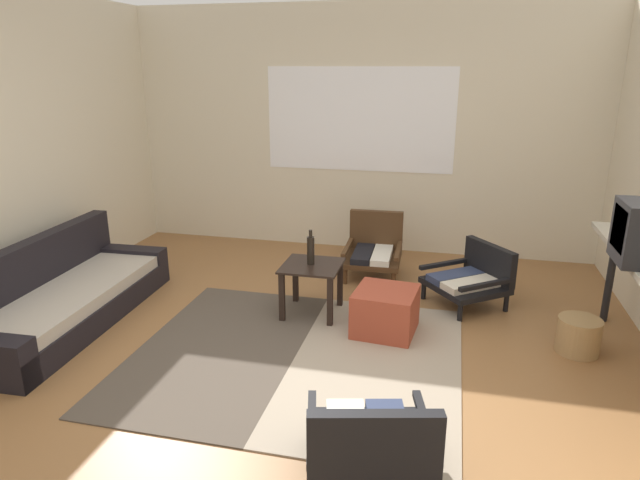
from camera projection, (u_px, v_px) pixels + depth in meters
The scene contains 11 objects.
ground_plane at pixel (281, 380), 3.81m from camera, with size 7.80×7.80×0.00m, color olive.
far_wall_with_window at pixel (360, 131), 6.24m from camera, with size 5.60×0.13×2.70m.
area_rug at pixel (296, 356), 4.10m from camera, with size 2.37×2.14×0.01m.
couch at pixel (62, 298), 4.61m from camera, with size 0.83×2.12×0.69m.
coffee_table at pixel (312, 276), 4.72m from camera, with size 0.49×0.49×0.45m.
armchair_by_window at pixel (374, 248), 5.68m from camera, with size 0.57×0.64×0.61m.
armchair_striped_foreground at pixel (370, 443), 2.78m from camera, with size 0.76×0.75×0.56m.
armchair_corner at pixel (472, 277), 4.95m from camera, with size 0.83×0.84×0.53m.
ottoman_orange at pixel (385, 312), 4.43m from camera, with size 0.47×0.47×0.36m, color #993D28.
glass_bottle at pixel (311, 250), 4.67m from camera, with size 0.06×0.06×0.30m.
wicker_basket at pixel (578, 336), 4.13m from camera, with size 0.31×0.31×0.27m, color #9E7A4C.
Camera 1 is at (1.04, -3.19, 2.05)m, focal length 31.32 mm.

